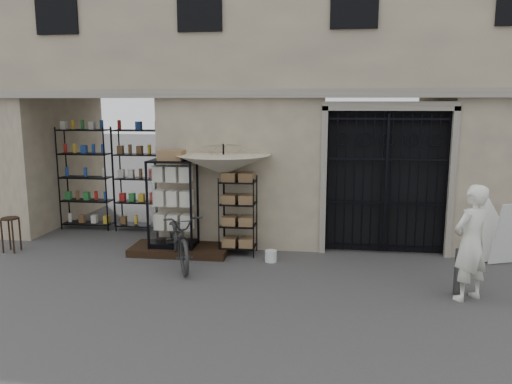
# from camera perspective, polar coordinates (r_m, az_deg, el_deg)

# --- Properties ---
(ground) EXTENTS (80.00, 80.00, 0.00)m
(ground) POSITION_cam_1_polar(r_m,az_deg,el_deg) (8.64, 4.09, -10.61)
(ground) COLOR black
(ground) RESTS_ON ground
(main_building) EXTENTS (14.00, 4.00, 9.00)m
(main_building) POSITION_cam_1_polar(r_m,az_deg,el_deg) (12.16, 5.62, 16.90)
(main_building) COLOR tan
(main_building) RESTS_ON ground
(shop_recess) EXTENTS (3.00, 1.70, 3.00)m
(shop_recess) POSITION_cam_1_polar(r_m,az_deg,el_deg) (12.05, -16.79, 2.28)
(shop_recess) COLOR black
(shop_recess) RESTS_ON ground
(shop_shelving) EXTENTS (2.70, 0.50, 2.50)m
(shop_shelving) POSITION_cam_1_polar(r_m,az_deg,el_deg) (12.56, -16.01, 1.46)
(shop_shelving) COLOR black
(shop_shelving) RESTS_ON ground
(iron_gate) EXTENTS (2.50, 0.21, 3.00)m
(iron_gate) POSITION_cam_1_polar(r_m,az_deg,el_deg) (10.54, 14.53, 1.31)
(iron_gate) COLOR black
(iron_gate) RESTS_ON ground
(step_platform) EXTENTS (2.00, 0.90, 0.15)m
(step_platform) POSITION_cam_1_polar(r_m,az_deg,el_deg) (10.47, -8.65, -6.53)
(step_platform) COLOR black
(step_platform) RESTS_ON ground
(display_cabinet) EXTENTS (0.95, 0.65, 1.93)m
(display_cabinet) POSITION_cam_1_polar(r_m,az_deg,el_deg) (10.29, -9.47, -1.83)
(display_cabinet) COLOR black
(display_cabinet) RESTS_ON step_platform
(wire_rack) EXTENTS (0.80, 0.65, 1.60)m
(wire_rack) POSITION_cam_1_polar(r_m,az_deg,el_deg) (10.15, -2.06, -2.82)
(wire_rack) COLOR black
(wire_rack) RESTS_ON ground
(market_umbrella) EXTENTS (1.86, 1.89, 2.70)m
(market_umbrella) POSITION_cam_1_polar(r_m,az_deg,el_deg) (10.06, -3.74, 3.76)
(market_umbrella) COLOR black
(market_umbrella) RESTS_ON ground
(white_bucket) EXTENTS (0.24, 0.24, 0.22)m
(white_bucket) POSITION_cam_1_polar(r_m,az_deg,el_deg) (9.82, 1.70, -7.33)
(white_bucket) COLOR silver
(white_bucket) RESTS_ON ground
(bicycle) EXTENTS (1.08, 1.25, 2.00)m
(bicycle) POSITION_cam_1_polar(r_m,az_deg,el_deg) (9.78, -8.69, -8.21)
(bicycle) COLOR black
(bicycle) RESTS_ON ground
(wooden_stool) EXTENTS (0.37, 0.37, 0.73)m
(wooden_stool) POSITION_cam_1_polar(r_m,az_deg,el_deg) (11.57, -26.20, -4.30)
(wooden_stool) COLOR black
(wooden_stool) RESTS_ON ground
(steel_bollard) EXTENTS (0.17, 0.17, 0.76)m
(steel_bollard) POSITION_cam_1_polar(r_m,az_deg,el_deg) (8.75, 22.15, -8.46)
(steel_bollard) COLOR #4A4B4C
(steel_bollard) RESTS_ON ground
(shopkeeper) EXTENTS (1.61, 1.89, 0.44)m
(shopkeeper) POSITION_cam_1_polar(r_m,az_deg,el_deg) (8.73, 22.89, -11.19)
(shopkeeper) COLOR silver
(shopkeeper) RESTS_ON ground
(easel_sign) EXTENTS (0.78, 0.83, 1.22)m
(easel_sign) POSITION_cam_1_polar(r_m,az_deg,el_deg) (10.68, 26.24, -4.08)
(easel_sign) COLOR silver
(easel_sign) RESTS_ON ground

